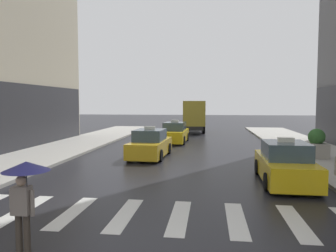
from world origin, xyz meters
name	(u,v)px	position (x,y,z in m)	size (l,w,h in m)	color
crosswalk_markings	(152,216)	(0.00, 3.00, 0.00)	(11.30, 2.80, 0.01)	silver
taxi_lead	(285,164)	(4.54, 7.37, 0.72)	(2.00, 4.57, 1.80)	yellow
taxi_second	(150,145)	(-1.82, 12.64, 0.72)	(2.09, 4.61, 1.80)	gold
taxi_third	(175,133)	(-1.14, 19.76, 0.72)	(2.06, 4.60, 1.80)	yellow
box_truck	(194,115)	(-0.06, 29.18, 1.85)	(2.57, 7.63, 3.35)	#2D2D2D
pedestrian_with_umbrella	(25,182)	(-2.21, 0.47, 1.52)	(0.96, 0.96, 1.94)	#473D33
planter_mid_block	(316,145)	(7.41, 12.74, 0.87)	(1.10, 1.10, 1.60)	#A8A399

